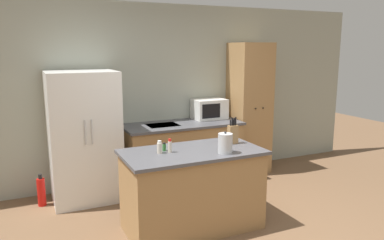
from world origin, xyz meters
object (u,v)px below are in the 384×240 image
pantry_cabinet (249,108)px  spice_bottle_tall_dark (170,146)px  spice_bottle_short_red (160,147)px  spice_bottle_amber_oil (164,147)px  fire_extinguisher (41,192)px  knife_block (233,134)px  refrigerator (84,137)px  microwave (209,109)px  kettle (225,143)px

pantry_cabinet → spice_bottle_tall_dark: pantry_cabinet is taller
spice_bottle_short_red → spice_bottle_amber_oil: spice_bottle_short_red is taller
spice_bottle_short_red → fire_extinguisher: (-1.13, 1.29, -0.77)m
spice_bottle_tall_dark → fire_extinguisher: (-1.24, 1.30, -0.77)m
knife_block → spice_bottle_short_red: (-0.90, -0.03, -0.05)m
knife_block → spice_bottle_short_red: 0.90m
refrigerator → spice_bottle_short_red: bearing=-66.3°
spice_bottle_tall_dark → spice_bottle_amber_oil: size_ratio=1.63×
knife_block → fire_extinguisher: 2.53m
microwave → spice_bottle_short_red: (-1.34, -1.46, -0.10)m
microwave → kettle: microwave is taller
microwave → spice_bottle_short_red: bearing=-132.5°
refrigerator → spice_bottle_short_red: (0.57, -1.29, 0.11)m
spice_bottle_short_red → spice_bottle_tall_dark: bearing=-7.6°
pantry_cabinet → spice_bottle_tall_dark: size_ratio=14.03×
spice_bottle_amber_oil → fire_extinguisher: spice_bottle_amber_oil is taller
refrigerator → spice_bottle_tall_dark: 1.48m
pantry_cabinet → microwave: size_ratio=4.18×
refrigerator → knife_block: (1.47, -1.27, 0.16)m
spice_bottle_amber_oil → spice_bottle_short_red: bearing=-139.5°
pantry_cabinet → fire_extinguisher: bearing=-178.2°
spice_bottle_short_red → fire_extinguisher: 1.88m
pantry_cabinet → spice_bottle_amber_oil: pantry_cabinet is taller
spice_bottle_short_red → spice_bottle_amber_oil: size_ratio=1.50×
pantry_cabinet → spice_bottle_amber_oil: size_ratio=22.81×
knife_block → kettle: size_ratio=1.32×
refrigerator → knife_block: refrigerator is taller
knife_block → kettle: knife_block is taller
microwave → spice_bottle_amber_oil: 1.89m
spice_bottle_short_red → kettle: 0.69m
microwave → spice_bottle_tall_dark: bearing=-129.8°
spice_bottle_short_red → spice_bottle_amber_oil: bearing=40.5°
microwave → spice_bottle_amber_oil: size_ratio=5.46×
kettle → refrigerator: bearing=127.1°
refrigerator → fire_extinguisher: (-0.56, -0.01, -0.66)m
refrigerator → pantry_cabinet: pantry_cabinet is taller
pantry_cabinet → spice_bottle_tall_dark: 2.36m
spice_bottle_tall_dark → spice_bottle_amber_oil: spice_bottle_tall_dark is taller
pantry_cabinet → kettle: size_ratio=8.76×
spice_bottle_amber_oil → spice_bottle_tall_dark: bearing=-67.1°
pantry_cabinet → spice_bottle_amber_oil: 2.35m
kettle → fire_extinguisher: 2.49m
spice_bottle_amber_oil → fire_extinguisher: (-1.21, 1.22, -0.75)m
spice_bottle_tall_dark → microwave: bearing=50.2°
pantry_cabinet → kettle: 2.17m
spice_bottle_short_red → refrigerator: bearing=113.7°
pantry_cabinet → knife_block: pantry_cabinet is taller
pantry_cabinet → spice_bottle_amber_oil: (-1.94, -1.32, -0.10)m
spice_bottle_short_red → fire_extinguisher: spice_bottle_short_red is taller
pantry_cabinet → spice_bottle_short_red: size_ratio=15.25×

